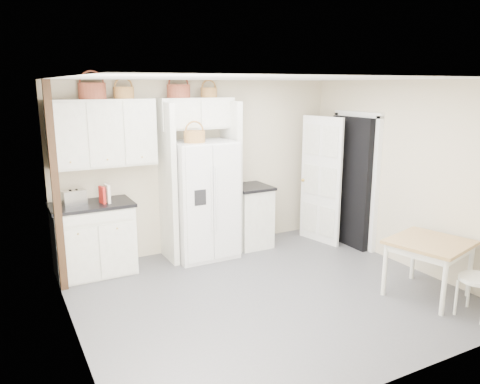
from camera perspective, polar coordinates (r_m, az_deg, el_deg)
floor at (r=5.94m, az=3.38°, el=-12.32°), size 4.50×4.50×0.00m
ceiling at (r=5.37m, az=3.76°, el=13.63°), size 4.50×4.50×0.00m
wall_back at (r=7.26m, az=-4.73°, el=3.13°), size 4.50×0.00×4.50m
wall_left at (r=4.77m, az=-20.18°, el=-2.86°), size 0.00×4.00×4.00m
wall_right at (r=6.94m, az=19.62°, el=1.96°), size 0.00×4.00×4.00m
refrigerator at (r=6.94m, az=-4.54°, el=-0.94°), size 0.90×0.72×1.74m
base_cab_left at (r=6.69m, az=-17.41°, el=-5.59°), size 1.02×0.65×0.95m
base_cab_right at (r=7.48m, az=1.23°, el=-3.05°), size 0.53×0.64×0.94m
dining_table at (r=6.20m, az=21.88°, el=-8.63°), size 1.04×1.04×0.71m
windsor_chair at (r=5.87m, az=27.03°, el=-9.40°), size 0.50×0.47×0.89m
counter_left at (r=6.55m, az=-17.70°, el=-1.48°), size 1.07×0.69×0.04m
counter_right at (r=7.36m, az=1.25°, el=0.63°), size 0.58×0.68×0.04m
toaster at (r=6.49m, az=-19.58°, el=-0.65°), size 0.31×0.21×0.20m
cookbook_red at (r=6.47m, az=-16.46°, el=-0.34°), size 0.06×0.16×0.23m
cookbook_cream at (r=6.48m, az=-15.88°, el=-0.19°), size 0.05×0.17×0.25m
basket_upper_b at (r=6.52m, az=-17.57°, el=11.67°), size 0.35×0.35×0.21m
basket_upper_c at (r=6.61m, az=-13.98°, el=11.67°), size 0.27×0.27×0.16m
basket_bridge_a at (r=6.84m, az=-7.50°, el=12.10°), size 0.33×0.33×0.19m
basket_bridge_b at (r=7.02m, az=-3.82°, el=12.01°), size 0.25×0.25×0.14m
basket_fridge_a at (r=6.63m, az=-5.57°, el=6.73°), size 0.30×0.30×0.16m
upper_cabinet at (r=6.57m, az=-16.40°, el=6.90°), size 1.40×0.34×0.90m
bridge_cabinet at (r=6.95m, az=-5.44°, el=9.53°), size 1.12×0.34×0.45m
fridge_panel_left at (r=6.78m, az=-8.82°, el=1.02°), size 0.08×0.60×2.30m
fridge_panel_right at (r=7.17m, az=-1.11°, el=1.83°), size 0.08×0.60×2.30m
trim_post at (r=6.08m, az=-21.55°, el=0.33°), size 0.09×0.09×2.60m
doorway_void at (r=7.63m, az=13.50°, el=1.19°), size 0.18×0.85×2.05m
door_slab at (r=7.65m, az=9.82°, el=1.39°), size 0.21×0.79×2.05m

